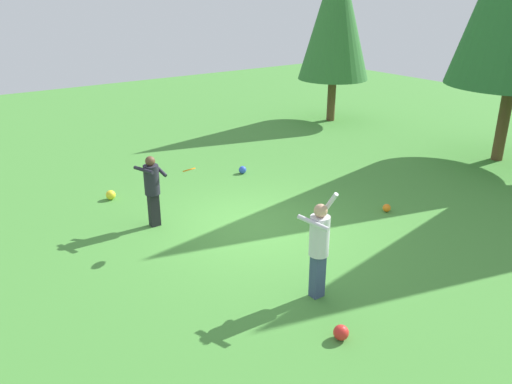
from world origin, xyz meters
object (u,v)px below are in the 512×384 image
(person_thrower, at_px, (319,242))
(ball_red, at_px, (341,333))
(tree_far_left, at_px, (336,14))
(frisbee, at_px, (189,170))
(ball_yellow, at_px, (111,195))
(ball_orange, at_px, (387,208))
(ball_blue, at_px, (243,170))
(person_catcher, at_px, (152,185))

(person_thrower, distance_m, ball_red, 1.54)
(tree_far_left, bearing_deg, frisbee, -57.97)
(frisbee, bearing_deg, person_thrower, 12.58)
(ball_yellow, bearing_deg, frisbee, 10.88)
(frisbee, distance_m, ball_red, 4.56)
(ball_orange, relative_size, tree_far_left, 0.03)
(frisbee, bearing_deg, ball_red, 2.80)
(person_thrower, xyz_separation_m, ball_orange, (-1.75, 3.83, -0.95))
(person_thrower, bearing_deg, ball_red, 143.29)
(frisbee, distance_m, ball_yellow, 3.56)
(ball_red, relative_size, ball_blue, 1.10)
(person_thrower, height_order, tree_far_left, tree_far_left)
(person_thrower, bearing_deg, ball_yellow, -0.84)
(ball_red, distance_m, tree_far_left, 14.75)
(ball_blue, distance_m, ball_orange, 4.50)
(ball_red, bearing_deg, frisbee, -177.20)
(ball_yellow, bearing_deg, ball_blue, 85.24)
(tree_far_left, bearing_deg, person_catcher, -63.69)
(person_catcher, relative_size, ball_orange, 8.41)
(tree_far_left, bearing_deg, person_thrower, -44.28)
(person_catcher, bearing_deg, person_thrower, -3.77)
(ball_orange, xyz_separation_m, tree_far_left, (-7.59, 5.28, 4.01))
(person_catcher, xyz_separation_m, ball_orange, (2.56, 4.89, -0.88))
(ball_yellow, bearing_deg, person_thrower, 11.73)
(person_catcher, relative_size, ball_blue, 7.47)
(ball_yellow, height_order, tree_far_left, tree_far_left)
(frisbee, relative_size, ball_orange, 1.53)
(person_catcher, xyz_separation_m, ball_yellow, (-2.07, -0.26, -0.85))
(ball_blue, bearing_deg, person_thrower, -22.70)
(person_catcher, bearing_deg, frisbee, -0.00)
(person_thrower, relative_size, ball_red, 7.95)
(ball_red, relative_size, ball_orange, 1.24)
(person_thrower, relative_size, ball_orange, 9.87)
(person_catcher, distance_m, ball_yellow, 2.26)
(person_catcher, height_order, frisbee, same)
(tree_far_left, bearing_deg, ball_yellow, -74.16)
(person_catcher, height_order, ball_yellow, person_catcher)
(ball_blue, bearing_deg, ball_yellow, -94.76)
(person_thrower, height_order, ball_red, person_thrower)
(ball_orange, relative_size, ball_yellow, 0.80)
(person_thrower, bearing_deg, ball_blue, -35.28)
(person_thrower, relative_size, tree_far_left, 0.29)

